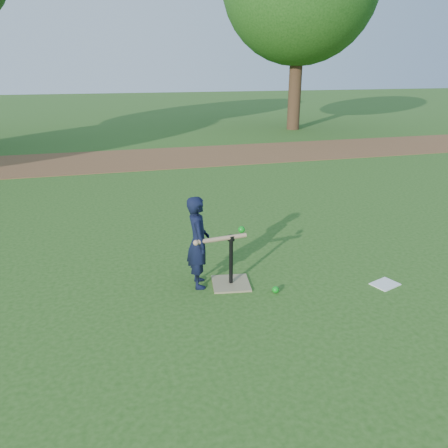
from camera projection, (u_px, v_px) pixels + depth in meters
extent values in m
plane|color=#285116|center=(207.00, 278.00, 5.27)|extent=(80.00, 80.00, 0.00)
cube|color=brown|center=(143.00, 159.00, 12.06)|extent=(24.00, 3.00, 0.01)
imported|color=black|center=(198.00, 242.00, 4.94)|extent=(0.29, 0.41, 1.08)
sphere|color=#0D9018|center=(276.00, 290.00, 4.93)|extent=(0.08, 0.08, 0.08)
cube|color=white|center=(385.00, 284.00, 5.12)|extent=(0.36, 0.31, 0.01)
cube|color=#93855D|center=(231.00, 283.00, 5.13)|extent=(0.49, 0.49, 0.02)
cylinder|color=black|center=(231.00, 261.00, 5.03)|extent=(0.05, 0.05, 0.55)
cylinder|color=black|center=(231.00, 238.00, 4.93)|extent=(0.08, 0.08, 0.06)
cylinder|color=tan|center=(221.00, 239.00, 4.88)|extent=(0.60, 0.11, 0.05)
sphere|color=tan|center=(196.00, 243.00, 4.77)|extent=(0.06, 0.06, 0.06)
sphere|color=#0D9018|center=(242.00, 229.00, 5.01)|extent=(0.08, 0.08, 0.08)
cylinder|color=#382316|center=(295.00, 85.00, 17.21)|extent=(0.50, 0.50, 3.42)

